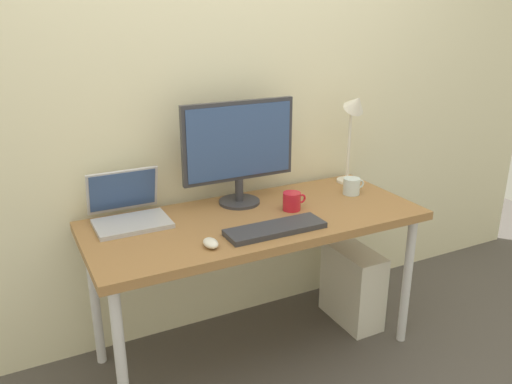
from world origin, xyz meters
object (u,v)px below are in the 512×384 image
Objects in this scene: desk at (256,229)px; laptop at (128,209)px; desk_lamp at (354,118)px; glass_cup at (352,186)px; monitor at (239,147)px; computer_tower at (352,285)px; mouse at (211,243)px; keyboard at (274,229)px; coffee_mug at (292,201)px.

laptop reaches higher than desk.
glass_cup is (-0.09, -0.14, -0.32)m from desk_lamp.
monitor is 4.66× the size of glass_cup.
desk_lamp is at bearing 55.75° from glass_cup.
glass_cup is at bearing -124.25° from desk_lamp.
desk is 12.77× the size of glass_cup.
computer_tower is (0.59, 0.01, -0.45)m from desk.
mouse is (0.23, -0.41, -0.04)m from laptop.
mouse is at bearing -163.99° from glass_cup.
mouse is 0.75× the size of glass_cup.
glass_cup is 0.56m from computer_tower.
coffee_mug is (0.20, 0.18, 0.03)m from keyboard.
glass_cup is at bearing 8.02° from coffee_mug.
glass_cup reaches higher than mouse.
monitor is at bearing -2.17° from laptop.
desk_lamp is (1.20, -0.02, 0.30)m from laptop.
laptop is 1.12m from glass_cup.
desk_lamp is at bearing 28.96° from keyboard.
desk_lamp is 1.20× the size of computer_tower.
desk_lamp reaches higher than keyboard.
coffee_mug reaches higher than glass_cup.
computer_tower is (1.12, -0.20, -0.57)m from laptop.
coffee_mug is at bearing 42.76° from keyboard.
monitor is 0.36m from coffee_mug.
keyboard is (0.53, -0.39, -0.04)m from laptop.
desk is at bearing -179.11° from computer_tower.
computer_tower is at bearing -10.18° from laptop.
computer_tower is at bearing 17.84° from keyboard.
laptop reaches higher than computer_tower.
desk is 0.20m from keyboard.
desk_lamp reaches higher than mouse.
glass_cup is at bearing 109.17° from computer_tower.
laptop is 0.76× the size of computer_tower.
mouse is (-0.98, -0.39, -0.34)m from desk_lamp.
desk is 17.13× the size of mouse.
desk_lamp reaches higher than monitor.
glass_cup reaches higher than desk.
monitor is at bearing 162.79° from computer_tower.
mouse is at bearing -158.10° from desk_lamp.
desk is at bearing -21.64° from laptop.
keyboard is at bearing -91.74° from monitor.
computer_tower is (0.60, 0.19, -0.53)m from keyboard.
laptop is at bearing 171.85° from glass_cup.
coffee_mug is at bearing -46.36° from monitor.
laptop is 2.68× the size of coffee_mug.
monitor is at bearing 166.36° from glass_cup.
laptop is 0.64× the size of desk_lamp.
glass_cup is (0.39, 0.05, -0.00)m from coffee_mug.
keyboard is at bearing -36.79° from laptop.
coffee_mug reaches higher than computer_tower.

